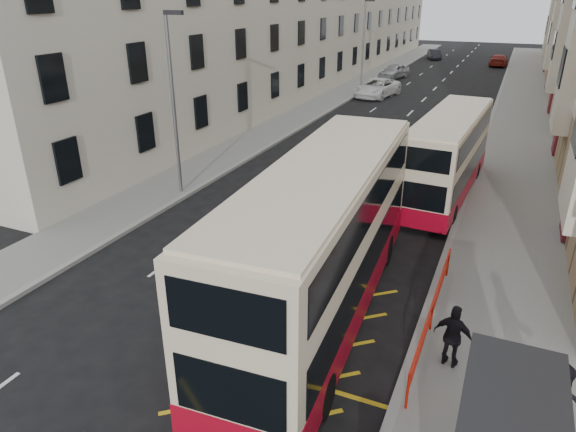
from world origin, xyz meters
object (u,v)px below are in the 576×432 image
at_px(double_decker_rear, 448,156).
at_px(car_silver, 394,71).
at_px(double_decker_front, 323,242).
at_px(car_red, 499,60).
at_px(white_van, 377,88).
at_px(car_dark, 434,54).
at_px(pedestrian_mid, 560,404).
at_px(street_lamp_far, 364,40).
at_px(street_lamp_near, 174,96).
at_px(pedestrian_far, 453,336).

bearing_deg(double_decker_rear, car_silver, 110.22).
xyz_separation_m(double_decker_front, car_red, (1.59, 60.58, -1.68)).
xyz_separation_m(white_van, car_dark, (0.27, 30.20, -0.13)).
relative_size(double_decker_front, double_decker_rear, 1.21).
bearing_deg(pedestrian_mid, street_lamp_far, 87.01).
bearing_deg(car_red, double_decker_rear, 92.02).
xyz_separation_m(street_lamp_near, street_lamp_far, (0.00, 30.00, 0.00)).
bearing_deg(street_lamp_near, car_red, 78.44).
xyz_separation_m(street_lamp_far, pedestrian_mid, (15.61, -39.13, -3.53)).
height_order(double_decker_rear, pedestrian_far, double_decker_rear).
xyz_separation_m(pedestrian_far, white_van, (-11.15, 35.16, -0.22)).
bearing_deg(car_dark, car_silver, -112.70).
bearing_deg(double_decker_front, white_van, 98.87).
relative_size(street_lamp_near, street_lamp_far, 1.00).
distance_m(pedestrian_far, white_van, 36.89).
bearing_deg(pedestrian_mid, street_lamp_near, 124.94).
xyz_separation_m(double_decker_rear, car_dark, (-8.93, 53.03, -1.31)).
xyz_separation_m(double_decker_front, car_dark, (-7.03, 64.38, -1.74)).
distance_m(street_lamp_near, pedestrian_far, 15.72).
distance_m(car_dark, car_red, 9.42).
relative_size(double_decker_rear, car_dark, 2.44).
xyz_separation_m(white_van, car_red, (8.89, 26.41, -0.08)).
bearing_deg(car_silver, car_dark, 102.37).
bearing_deg(white_van, street_lamp_near, -84.39).
height_order(car_silver, car_dark, car_silver).
distance_m(street_lamp_near, white_van, 27.96).
xyz_separation_m(street_lamp_far, double_decker_front, (9.46, -36.57, -2.23)).
xyz_separation_m(street_lamp_near, car_red, (11.05, 54.01, -3.92)).
relative_size(street_lamp_far, car_red, 1.61).
bearing_deg(double_decker_front, street_lamp_far, 101.30).
distance_m(double_decker_rear, car_dark, 53.79).
height_order(car_dark, car_red, car_red).
relative_size(double_decker_front, car_silver, 2.65).
relative_size(car_silver, car_red, 0.91).
relative_size(street_lamp_near, car_silver, 1.77).
distance_m(street_lamp_near, car_silver, 38.84).
xyz_separation_m(pedestrian_mid, car_red, (-4.57, 63.14, -0.38)).
bearing_deg(car_dark, street_lamp_near, -111.30).
height_order(street_lamp_far, pedestrian_far, street_lamp_far).
xyz_separation_m(street_lamp_far, car_red, (11.05, 24.01, -3.92)).
distance_m(pedestrian_far, car_silver, 47.76).
bearing_deg(pedestrian_mid, car_dark, 76.40).
relative_size(car_dark, car_red, 0.81).
bearing_deg(car_silver, double_decker_front, -63.43).
relative_size(double_decker_rear, pedestrian_mid, 5.17).
bearing_deg(car_silver, car_red, 73.41).
bearing_deg(street_lamp_far, pedestrian_mid, -68.25).
distance_m(street_lamp_near, car_dark, 57.99).
bearing_deg(pedestrian_mid, double_decker_front, 132.72).
relative_size(double_decker_front, car_dark, 2.96).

